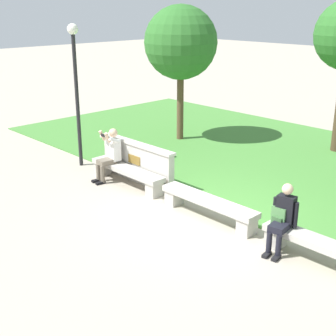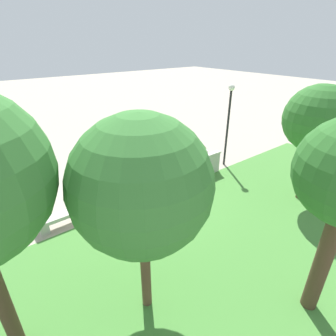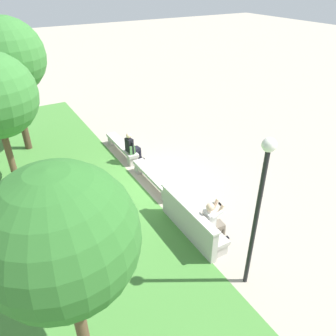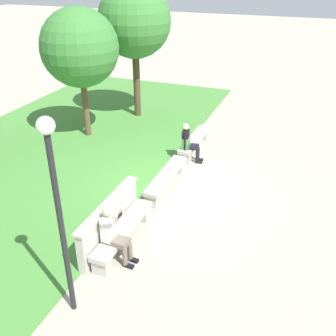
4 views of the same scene
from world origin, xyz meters
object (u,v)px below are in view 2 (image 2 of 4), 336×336
bench_near (142,188)px  bench_mid (75,213)px  bench_main (193,169)px  tree_far_back (141,185)px  tree_right_background (318,119)px  person_distant (97,195)px  lamp_post (229,114)px  person_photographer (201,157)px  backpack (100,196)px

bench_near → bench_mid: (2.66, 0.00, 0.00)m
bench_main → tree_far_back: tree_far_back is taller
tree_right_background → tree_far_back: 7.09m
person_distant → tree_far_back: (0.66, 4.09, 2.46)m
bench_main → person_distant: bearing=-0.8°
bench_near → bench_mid: size_ratio=1.00×
bench_main → bench_near: bearing=0.0°
lamp_post → bench_main: bearing=-0.7°
tree_right_background → tree_far_back: (7.09, 0.18, 0.05)m
bench_mid → person_distant: person_distant is taller
bench_mid → tree_far_back: tree_far_back is taller
tree_right_background → bench_near: bearing=-39.8°
person_distant → lamp_post: bearing=179.2°
tree_right_background → tree_far_back: size_ratio=0.95×
bench_near → person_distant: person_distant is taller
bench_main → person_distant: person_distant is taller
tree_far_back → bench_mid: bearing=-87.3°
bench_mid → person_distant: (-0.85, -0.07, 0.36)m
bench_main → tree_far_back: size_ratio=0.53×
tree_far_back → person_photographer: bearing=-144.2°
tree_far_back → lamp_post: size_ratio=1.18×
lamp_post → bench_near: bearing=-0.3°
bench_main → lamp_post: lamp_post is taller
bench_mid → person_photographer: person_photographer is taller
backpack → tree_far_back: bearing=79.4°
bench_mid → backpack: size_ratio=5.52×
bench_main → backpack: (4.37, 0.00, 0.32)m
person_photographer → backpack: size_ratio=3.08×
person_photographer → bench_mid: bearing=0.8°
bench_mid → tree_far_back: size_ratio=0.53×
bench_main → bench_near: 2.66m
bench_main → backpack: 4.38m
backpack → tree_far_back: 4.80m
backpack → tree_right_background: 7.81m
bench_main → person_distant: (4.46, -0.07, 0.36)m
bench_main → tree_far_back: bearing=38.1°
bench_mid → person_photographer: 5.89m
person_photographer → backpack: 4.93m
person_photographer → bench_main: bearing=7.9°
person_photographer → person_distant: person_photographer is taller
bench_main → lamp_post: bearing=179.3°
bench_mid → backpack: bearing=179.8°
bench_mid → tree_right_background: 8.69m
bench_main → tree_far_back: (5.13, 4.03, 2.82)m
person_photographer → person_distant: 5.02m
tree_far_back → backpack: bearing=-100.6°
bench_near → lamp_post: 5.17m
backpack → tree_far_back: size_ratio=0.10×
person_distant → tree_right_background: 7.90m
person_distant → backpack: person_distant is taller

